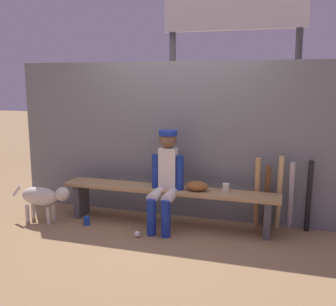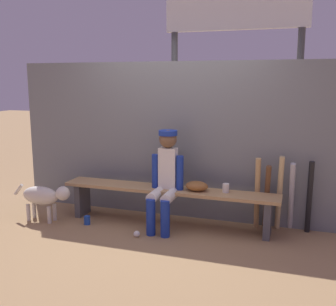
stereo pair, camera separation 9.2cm
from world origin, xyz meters
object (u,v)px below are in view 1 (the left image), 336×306
cup_on_ground (87,221)px  dog (43,197)px  scoreboard (238,29)px  baseball (137,234)px  bat_wood_natural (279,193)px  dugout_bench (168,196)px  player_seated (165,176)px  baseball_glove (197,186)px  bat_aluminum_silver (291,196)px  bat_aluminum_black (309,197)px  bat_wood_dark (267,196)px  bat_wood_tan (257,193)px  cup_on_bench (226,188)px

cup_on_ground → dog: (-0.59, -0.06, 0.28)m
scoreboard → dog: scoreboard is taller
baseball → dog: dog is taller
bat_wood_natural → dugout_bench: bearing=-169.4°
bat_wood_natural → player_seated: bearing=-164.8°
baseball_glove → baseball: 0.93m
dugout_bench → baseball_glove: (0.37, 0.00, 0.16)m
player_seated → bat_aluminum_silver: (1.48, 0.40, -0.23)m
bat_aluminum_black → baseball: bearing=-158.4°
dugout_bench → bat_wood_dark: bearing=11.0°
baseball → scoreboard: scoreboard is taller
baseball → bat_wood_tan: bearing=28.2°
player_seated → baseball_glove: size_ratio=4.35×
bat_wood_tan → scoreboard: size_ratio=0.25×
player_seated → bat_wood_dark: player_seated is taller
baseball → cup_on_bench: 1.20m
dugout_bench → player_seated: size_ratio=2.27×
player_seated → baseball: 0.77m
bat_aluminum_black → baseball: (-1.91, -0.76, -0.41)m
bat_aluminum_silver → cup_on_bench: 0.81m
bat_aluminum_silver → bat_aluminum_black: bat_aluminum_black is taller
cup_on_bench → scoreboard: scoreboard is taller
player_seated → dog: 1.63m
scoreboard → dog: bearing=-139.7°
bat_aluminum_silver → cup_on_ground: bearing=-166.3°
bat_wood_natural → bat_wood_tan: bearing=-170.8°
dugout_bench → dog: (-1.57, -0.37, -0.05)m
bat_wood_dark → bat_wood_natural: size_ratio=0.89×
bat_wood_tan → baseball: 1.54m
bat_wood_tan → cup_on_bench: (-0.36, -0.17, 0.08)m
dog → cup_on_ground: bearing=5.5°
bat_wood_dark → dugout_bench: bearing=-169.0°
player_seated → bat_wood_natural: (1.34, 0.36, -0.20)m
player_seated → bat_wood_dark: size_ratio=1.45×
cup_on_bench → dog: size_ratio=0.13×
dugout_bench → dog: size_ratio=3.28×
cup_on_ground → scoreboard: (1.60, 1.80, 2.50)m
bat_wood_dark → scoreboard: bearing=115.0°
cup_on_ground → dog: dog is taller
player_seated → bat_aluminum_silver: player_seated is taller
bat_wood_natural → baseball: bearing=-154.6°
scoreboard → baseball_glove: bearing=-99.2°
baseball_glove → scoreboard: size_ratio=0.08×
bat_wood_natural → scoreboard: size_ratio=0.26×
bat_aluminum_silver → dugout_bench: bearing=-169.1°
bat_wood_natural → cup_on_ground: (-2.33, -0.57, -0.41)m
bat_wood_natural → bat_aluminum_silver: 0.15m
cup_on_ground → scoreboard: bearing=48.3°
cup_on_ground → baseball: bearing=-13.2°
baseball_glove → bat_wood_dark: size_ratio=0.33×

